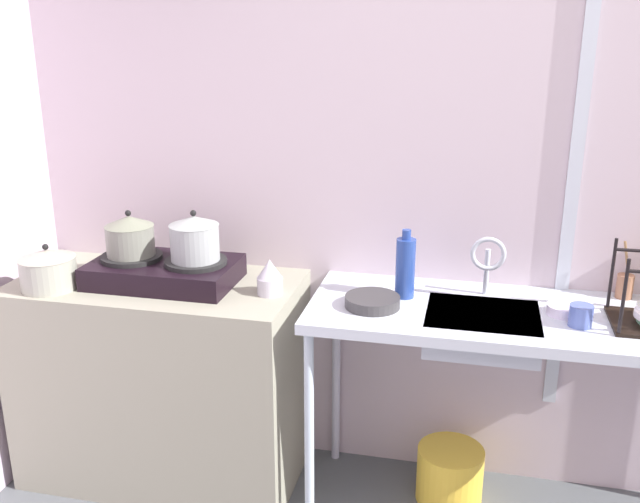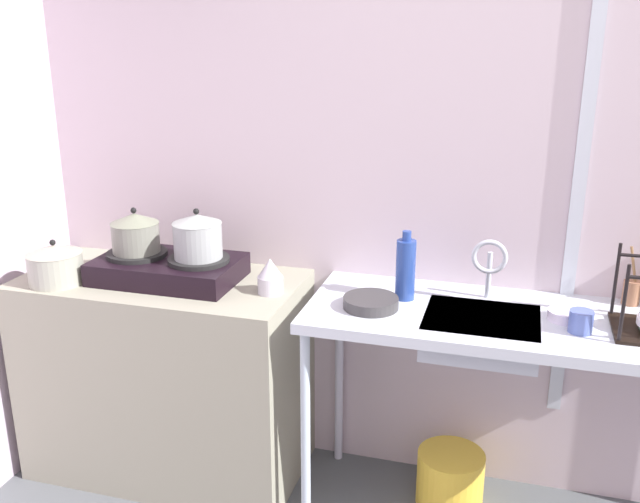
{
  "view_description": "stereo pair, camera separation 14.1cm",
  "coord_description": "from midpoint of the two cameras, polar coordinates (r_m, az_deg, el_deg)",
  "views": [
    {
      "loc": [
        -0.26,
        -1.12,
        1.86
      ],
      "look_at": [
        -0.82,
        1.31,
        1.05
      ],
      "focal_mm": 39.26,
      "sensor_mm": 36.0,
      "label": 1
    },
    {
      "loc": [
        -0.12,
        -1.09,
        1.86
      ],
      "look_at": [
        -0.82,
        1.31,
        1.05
      ],
      "focal_mm": 39.26,
      "sensor_mm": 36.0,
      "label": 2
    }
  ],
  "objects": [
    {
      "name": "utensil_jar",
      "position": [
        2.85,
        22.31,
        -2.58
      ],
      "size": [
        0.06,
        0.06,
        0.22
      ],
      "color": "#9B664A",
      "rests_on": "counter_sink"
    },
    {
      "name": "wall_metal_strip",
      "position": [
        2.75,
        18.78,
        7.2
      ],
      "size": [
        0.05,
        0.01,
        2.03
      ],
      "primitive_type": "cube",
      "color": "silver"
    },
    {
      "name": "faucet",
      "position": [
        2.66,
        12.06,
        -0.48
      ],
      "size": [
        0.13,
        0.08,
        0.25
      ],
      "color": "silver",
      "rests_on": "counter_sink"
    },
    {
      "name": "pot_on_right_burner",
      "position": [
        2.78,
        -11.63,
        1.08
      ],
      "size": [
        0.19,
        0.19,
        0.2
      ],
      "color": "#959A9A",
      "rests_on": "stove"
    },
    {
      "name": "counter_concrete",
      "position": [
        3.09,
        -13.97,
        -10.07
      ],
      "size": [
        1.15,
        0.57,
        0.88
      ],
      "primitive_type": "cube",
      "color": "gray",
      "rests_on": "ground"
    },
    {
      "name": "pot_on_left_burner",
      "position": [
        2.9,
        -16.59,
        1.26
      ],
      "size": [
        0.19,
        0.19,
        0.18
      ],
      "color": "slate",
      "rests_on": "stove"
    },
    {
      "name": "bucket_on_floor",
      "position": [
        3.03,
        9.16,
        -17.5
      ],
      "size": [
        0.27,
        0.27,
        0.23
      ],
      "primitive_type": "cylinder",
      "color": "yellow",
      "rests_on": "ground"
    },
    {
      "name": "pot_beside_stove",
      "position": [
        2.95,
        -22.57,
        -1.35
      ],
      "size": [
        0.22,
        0.22,
        0.18
      ],
      "color": "#A0A190",
      "rests_on": "counter_concrete"
    },
    {
      "name": "stove",
      "position": [
        2.88,
        -13.95,
        -1.54
      ],
      "size": [
        0.57,
        0.35,
        0.11
      ],
      "color": "black",
      "rests_on": "counter_concrete"
    },
    {
      "name": "counter_sink",
      "position": [
        2.63,
        13.7,
        -6.2
      ],
      "size": [
        1.47,
        0.57,
        0.88
      ],
      "color": "silver",
      "rests_on": "ground"
    },
    {
      "name": "percolator",
      "position": [
        2.68,
        -5.62,
        -2.11
      ],
      "size": [
        0.1,
        0.1,
        0.14
      ],
      "color": "silver",
      "rests_on": "counter_concrete"
    },
    {
      "name": "cup_by_rack",
      "position": [
        2.54,
        19.0,
        -4.99
      ],
      "size": [
        0.08,
        0.08,
        0.08
      ],
      "primitive_type": "cylinder",
      "color": "#4F62AC",
      "rests_on": "counter_sink"
    },
    {
      "name": "sink_basin",
      "position": [
        2.59,
        11.53,
        -6.22
      ],
      "size": [
        0.4,
        0.34,
        0.12
      ],
      "primitive_type": "cube",
      "color": "silver",
      "rests_on": "counter_sink"
    },
    {
      "name": "frying_pan",
      "position": [
        2.57,
        2.73,
        -4.11
      ],
      "size": [
        0.2,
        0.2,
        0.04
      ],
      "primitive_type": "cylinder",
      "color": "#353335",
      "rests_on": "counter_sink"
    },
    {
      "name": "bottle_by_sink",
      "position": [
        2.64,
        5.46,
        -1.3
      ],
      "size": [
        0.07,
        0.07,
        0.27
      ],
      "color": "navy",
      "rests_on": "counter_sink"
    },
    {
      "name": "small_bowl_on_drainboard",
      "position": [
        2.62,
        17.8,
        -4.56
      ],
      "size": [
        0.12,
        0.12,
        0.04
      ],
      "primitive_type": "cylinder",
      "color": "white",
      "rests_on": "counter_sink"
    },
    {
      "name": "wall_back",
      "position": [
        2.82,
        16.57,
        5.03
      ],
      "size": [
        5.04,
        0.1,
        2.54
      ],
      "primitive_type": "cube",
      "color": "beige",
      "rests_on": "ground"
    }
  ]
}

